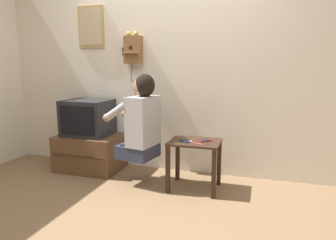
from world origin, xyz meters
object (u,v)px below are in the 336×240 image
(wall_phone_antique, at_px, (133,49))
(framed_picture, at_px, (91,27))
(cell_phone_spare, at_px, (205,141))
(cell_phone_held, at_px, (185,141))
(toothbrush, at_px, (195,143))
(person, at_px, (141,119))
(television, at_px, (88,118))

(wall_phone_antique, bearing_deg, framed_picture, 175.61)
(wall_phone_antique, height_order, cell_phone_spare, wall_phone_antique)
(cell_phone_held, relative_size, cell_phone_spare, 1.01)
(framed_picture, distance_m, cell_phone_spare, 2.01)
(cell_phone_spare, xyz_separation_m, toothbrush, (-0.08, -0.13, 0.00))
(framed_picture, height_order, cell_phone_spare, framed_picture)
(cell_phone_held, relative_size, toothbrush, 0.93)
(framed_picture, bearing_deg, person, -31.24)
(television, bearing_deg, framed_picture, 104.08)
(television, distance_m, framed_picture, 1.12)
(framed_picture, bearing_deg, cell_phone_spare, -16.68)
(person, relative_size, toothbrush, 6.10)
(person, height_order, cell_phone_held, person)
(wall_phone_antique, xyz_separation_m, cell_phone_spare, (0.96, -0.41, -0.94))
(television, relative_size, cell_phone_spare, 4.00)
(person, height_order, toothbrush, person)
(person, relative_size, framed_picture, 1.76)
(framed_picture, relative_size, cell_phone_held, 3.73)
(wall_phone_antique, relative_size, cell_phone_held, 5.55)
(cell_phone_held, xyz_separation_m, toothbrush, (0.12, -0.06, 0.00))
(person, distance_m, cell_phone_held, 0.51)
(television, height_order, wall_phone_antique, wall_phone_antique)
(cell_phone_held, bearing_deg, television, 130.76)
(television, bearing_deg, wall_phone_antique, 24.08)
(television, xyz_separation_m, toothbrush, (1.39, -0.32, -0.13))
(television, distance_m, wall_phone_antique, 0.98)
(cell_phone_spare, relative_size, toothbrush, 0.92)
(wall_phone_antique, bearing_deg, person, -58.94)
(person, relative_size, cell_phone_spare, 6.60)
(person, bearing_deg, toothbrush, -85.38)
(wall_phone_antique, relative_size, framed_picture, 1.49)
(television, distance_m, toothbrush, 1.43)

